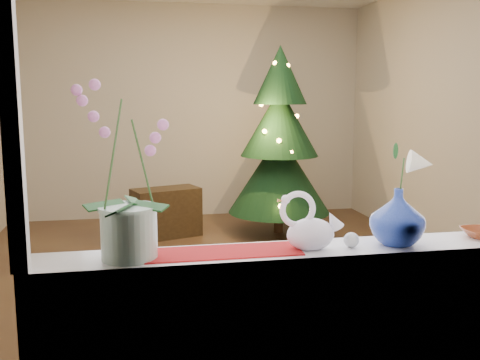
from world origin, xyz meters
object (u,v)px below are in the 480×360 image
(swan, at_px, (311,222))
(blue_vase, at_px, (398,213))
(xmas_tree, at_px, (279,141))
(side_table, at_px, (166,212))
(orchid_pot, at_px, (127,171))
(paperweight, at_px, (351,240))

(swan, relative_size, blue_vase, 0.98)
(xmas_tree, relative_size, side_table, 2.91)
(orchid_pot, xyz_separation_m, blue_vase, (1.10, -0.01, -0.20))
(blue_vase, distance_m, xmas_tree, 3.81)
(paperweight, xyz_separation_m, xmas_tree, (0.71, 3.79, 0.10))
(orchid_pot, bearing_deg, swan, -0.87)
(blue_vase, xyz_separation_m, side_table, (-0.77, 3.84, -0.79))
(orchid_pot, relative_size, swan, 2.52)
(swan, xyz_separation_m, blue_vase, (0.38, 0.00, 0.02))
(orchid_pot, height_order, swan, orchid_pot)
(swan, relative_size, side_table, 0.37)
(paperweight, bearing_deg, orchid_pot, 178.93)
(xmas_tree, xyz_separation_m, side_table, (-1.27, 0.06, -0.78))
(side_table, bearing_deg, blue_vase, -97.69)
(swan, xyz_separation_m, paperweight, (0.17, -0.01, -0.08))
(blue_vase, distance_m, paperweight, 0.23)
(orchid_pot, xyz_separation_m, paperweight, (0.89, -0.02, -0.31))
(blue_vase, distance_m, side_table, 3.99)
(blue_vase, bearing_deg, paperweight, -177.47)
(blue_vase, height_order, side_table, blue_vase)
(orchid_pot, xyz_separation_m, side_table, (0.33, 3.83, -0.99))
(orchid_pot, distance_m, paperweight, 0.95)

